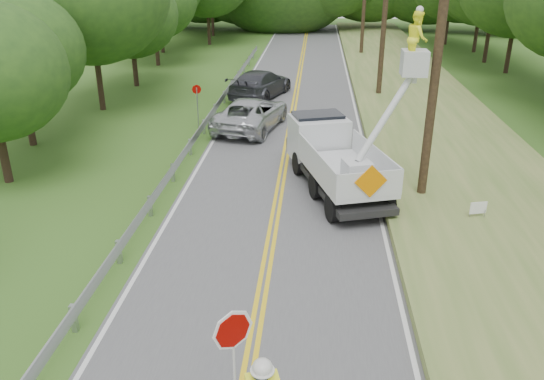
{
  "coord_description": "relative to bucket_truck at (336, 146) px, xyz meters",
  "views": [
    {
      "loc": [
        1.19,
        -8.66,
        7.87
      ],
      "look_at": [
        0.0,
        6.0,
        1.5
      ],
      "focal_mm": 35.66,
      "sensor_mm": 36.0,
      "label": 1
    }
  ],
  "objects": [
    {
      "name": "ground",
      "position": [
        -2.0,
        -10.33,
        -1.47
      ],
      "size": [
        140.0,
        140.0,
        0.0
      ],
      "primitive_type": "plane",
      "color": "#3B5F1E",
      "rests_on": "ground"
    },
    {
      "name": "tall_grass_verge",
      "position": [
        5.1,
        3.67,
        -1.32
      ],
      "size": [
        7.0,
        96.0,
        0.3
      ],
      "primitive_type": "cube",
      "color": "#4E6F2D",
      "rests_on": "ground"
    },
    {
      "name": "suv_darkgrey",
      "position": [
        -4.13,
        13.22,
        -0.64
      ],
      "size": [
        3.9,
        6.02,
        1.62
      ],
      "primitive_type": "imported",
      "rotation": [
        0.0,
        0.0,
        2.82
      ],
      "color": "#3A3C43",
      "rests_on": "road"
    },
    {
      "name": "road",
      "position": [
        -2.0,
        3.67,
        -1.46
      ],
      "size": [
        7.2,
        96.0,
        0.03
      ],
      "color": "#525255",
      "rests_on": "ground"
    },
    {
      "name": "utility_poles",
      "position": [
        3.0,
        6.68,
        3.8
      ],
      "size": [
        1.6,
        43.3,
        10.0
      ],
      "color": "black",
      "rests_on": "ground"
    },
    {
      "name": "bucket_truck",
      "position": [
        0.0,
        0.0,
        0.0
      ],
      "size": [
        4.59,
        6.72,
        6.34
      ],
      "color": "black",
      "rests_on": "road"
    },
    {
      "name": "suv_silver",
      "position": [
        -3.91,
        6.68,
        -0.68
      ],
      "size": [
        3.71,
        5.98,
        1.54
      ],
      "primitive_type": "imported",
      "rotation": [
        0.0,
        0.0,
        2.92
      ],
      "color": "silver",
      "rests_on": "road"
    },
    {
      "name": "stop_sign_permanent",
      "position": [
        -6.58,
        6.67,
        -0.07
      ],
      "size": [
        0.45,
        0.15,
        2.16
      ],
      "color": "#9B9EA3",
      "rests_on": "ground"
    },
    {
      "name": "yard_sign",
      "position": [
        4.42,
        -3.19,
        -0.88
      ],
      "size": [
        0.55,
        0.17,
        0.81
      ],
      "color": "white",
      "rests_on": "ground"
    },
    {
      "name": "guardrail",
      "position": [
        -6.02,
        4.57,
        -0.91
      ],
      "size": [
        0.18,
        48.0,
        0.77
      ],
      "color": "#9B9EA3",
      "rests_on": "ground"
    }
  ]
}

